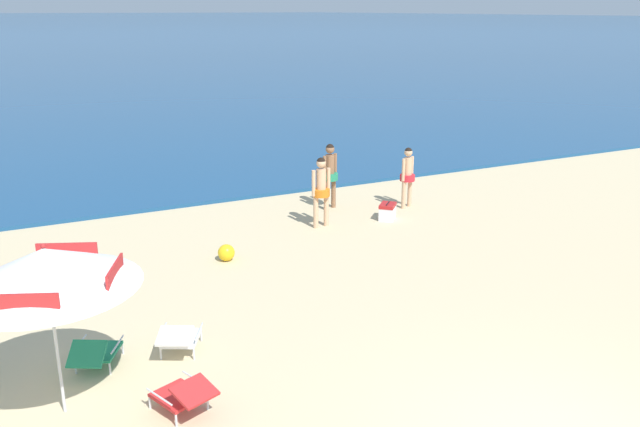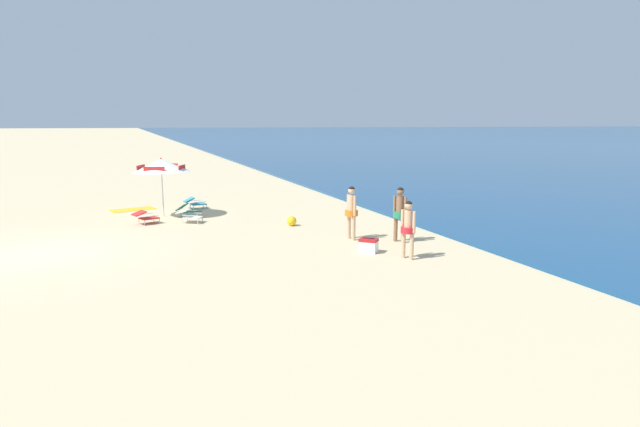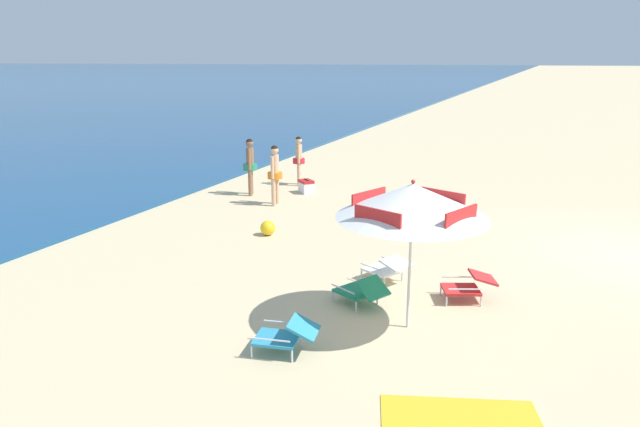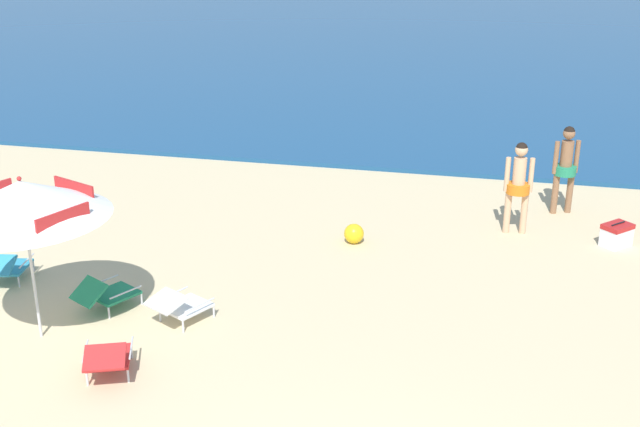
% 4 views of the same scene
% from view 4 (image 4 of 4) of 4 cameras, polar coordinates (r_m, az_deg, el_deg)
% --- Properties ---
extents(beach_umbrella_striped_main, '(2.79, 2.78, 2.30)m').
position_cam_4_polar(beach_umbrella_striped_main, '(10.89, -20.47, 0.93)').
color(beach_umbrella_striped_main, silver).
rests_on(beach_umbrella_striped_main, ground).
extents(lounge_chair_under_umbrella, '(0.89, 1.03, 0.53)m').
position_cam_4_polar(lounge_chair_under_umbrella, '(12.00, -15.03, -5.51)').
color(lounge_chair_under_umbrella, '#1E7F56').
rests_on(lounge_chair_under_umbrella, ground).
extents(lounge_chair_beside_umbrella, '(0.86, 1.00, 0.49)m').
position_cam_4_polar(lounge_chair_beside_umbrella, '(11.42, -9.98, -6.43)').
color(lounge_chair_beside_umbrella, white).
rests_on(lounge_chair_beside_umbrella, ground).
extents(lounge_chair_facing_sea, '(0.67, 0.96, 0.52)m').
position_cam_4_polar(lounge_chair_facing_sea, '(13.32, -21.49, -3.54)').
color(lounge_chair_facing_sea, teal).
rests_on(lounge_chair_facing_sea, ground).
extents(lounge_chair_spare_folded, '(0.81, 0.99, 0.50)m').
position_cam_4_polar(lounge_chair_spare_folded, '(10.37, -14.91, -9.89)').
color(lounge_chair_spare_folded, red).
rests_on(lounge_chair_spare_folded, ground).
extents(person_standing_beside, '(0.47, 0.42, 1.70)m').
position_cam_4_polar(person_standing_beside, '(15.68, 17.11, 3.43)').
color(person_standing_beside, '#8C6042').
rests_on(person_standing_beside, ground).
extents(person_wading_in, '(0.50, 0.41, 1.68)m').
position_cam_4_polar(person_wading_in, '(14.46, 13.97, 2.23)').
color(person_wading_in, '#D8A87F').
rests_on(person_wading_in, ground).
extents(cooler_box, '(0.59, 0.60, 0.43)m').
position_cam_4_polar(cooler_box, '(14.67, 20.39, -1.44)').
color(cooler_box, white).
rests_on(cooler_box, ground).
extents(beach_ball, '(0.35, 0.35, 0.35)m').
position_cam_4_polar(beach_ball, '(13.89, 2.44, -1.45)').
color(beach_ball, yellow).
rests_on(beach_ball, ground).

